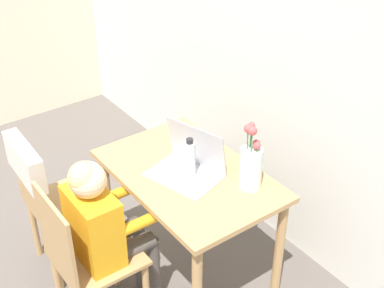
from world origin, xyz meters
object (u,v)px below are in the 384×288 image
object	(u,v)px
flower_vase	(251,165)
water_bottle	(190,160)
person_seated	(104,223)
chair_occupied	(85,260)
chair_spare	(43,187)
laptop	(189,163)

from	to	relation	value
flower_vase	water_bottle	bearing A→B (deg)	-139.57
person_seated	flower_vase	distance (m)	0.77
chair_occupied	flower_vase	distance (m)	0.94
chair_spare	laptop	xyz separation A→B (m)	(0.52, 0.61, 0.20)
chair_occupied	chair_spare	bearing A→B (deg)	-1.50
person_seated	water_bottle	xyz separation A→B (m)	(0.06, 0.47, 0.21)
laptop	flower_vase	world-z (taller)	flower_vase
person_seated	water_bottle	bearing A→B (deg)	-97.09
chair_spare	water_bottle	world-z (taller)	water_bottle
flower_vase	chair_occupied	bearing A→B (deg)	-110.36
chair_spare	water_bottle	bearing A→B (deg)	-132.41
chair_spare	laptop	bearing A→B (deg)	-129.20
chair_occupied	chair_spare	world-z (taller)	chair_spare
chair_spare	person_seated	bearing A→B (deg)	-166.53
laptop	flower_vase	size ratio (longest dim) A/B	1.14
water_bottle	flower_vase	bearing A→B (deg)	40.43
water_bottle	chair_spare	bearing A→B (deg)	-133.86
flower_vase	laptop	bearing A→B (deg)	-147.28
chair_occupied	flower_vase	bearing A→B (deg)	-110.24
flower_vase	water_bottle	distance (m)	0.31
laptop	person_seated	bearing A→B (deg)	-109.08
chair_occupied	chair_spare	size ratio (longest dim) A/B	0.99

